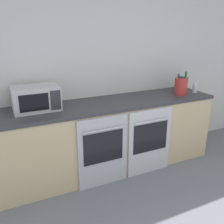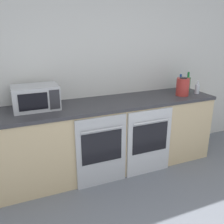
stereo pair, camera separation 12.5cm
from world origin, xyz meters
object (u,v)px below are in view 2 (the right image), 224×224
object	(u,v)px
microwave	(36,97)
oven_right	(149,142)
bottle_green	(188,84)
bottle_clear	(197,89)
oven_left	(102,151)
kettle	(183,87)
bottle_blue	(180,85)

from	to	relation	value
microwave	oven_right	bearing A→B (deg)	-17.98
bottle_green	bottle_clear	bearing A→B (deg)	-80.44
oven_left	kettle	bearing A→B (deg)	11.02
oven_right	bottle_blue	size ratio (longest dim) A/B	3.28
microwave	kettle	bearing A→B (deg)	-4.86
oven_right	microwave	distance (m)	1.49
microwave	bottle_blue	distance (m)	2.00
microwave	bottle_green	distance (m)	2.17
oven_right	kettle	distance (m)	0.93
microwave	kettle	xyz separation A→B (m)	(1.94, -0.17, -0.02)
bottle_clear	bottle_green	distance (m)	0.18
kettle	bottle_blue	bearing A→B (deg)	65.53
oven_right	microwave	size ratio (longest dim) A/B	1.70
oven_left	bottle_blue	world-z (taller)	bottle_blue
bottle_blue	kettle	world-z (taller)	bottle_blue
oven_left	bottle_blue	size ratio (longest dim) A/B	3.28
bottle_blue	kettle	size ratio (longest dim) A/B	1.06
bottle_green	oven_right	bearing A→B (deg)	-154.06
bottle_blue	oven_left	bearing A→B (deg)	-163.88
oven_right	oven_left	bearing A→B (deg)	180.00
oven_left	bottle_green	distance (m)	1.69
oven_left	bottle_clear	size ratio (longest dim) A/B	4.83
oven_right	bottle_blue	distance (m)	1.01
bottle_blue	bottle_green	bearing A→B (deg)	11.48
kettle	bottle_green	bearing A→B (deg)	37.52
oven_left	oven_right	size ratio (longest dim) A/B	1.00
microwave	bottle_clear	distance (m)	2.20
bottle_clear	microwave	bearing A→B (deg)	175.62
oven_left	microwave	xyz separation A→B (m)	(-0.64, 0.42, 0.62)
microwave	bottle_green	size ratio (longest dim) A/B	1.82
oven_left	oven_right	world-z (taller)	same
oven_left	bottle_green	world-z (taller)	bottle_green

